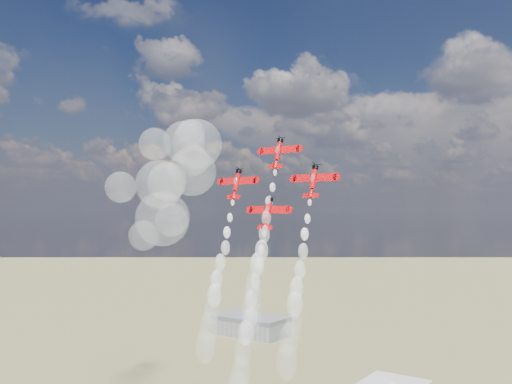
{
  "coord_description": "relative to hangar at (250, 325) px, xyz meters",
  "views": [
    {
      "loc": [
        99.95,
        -128.87,
        86.03
      ],
      "look_at": [
        9.83,
        0.44,
        91.53
      ],
      "focal_mm": 38.0,
      "sensor_mm": 36.0,
      "label": 1
    }
  ],
  "objects": [
    {
      "name": "smoke_trail_lead",
      "position": [
        135.88,
        -188.63,
        59.67
      ],
      "size": [
        5.68,
        15.55,
        41.99
      ],
      "color": "white",
      "rests_on": "plane_lead"
    },
    {
      "name": "smoke_trail_right",
      "position": [
        148.89,
        -191.03,
        50.68
      ],
      "size": [
        5.3,
        15.29,
        42.68
      ],
      "color": "white",
      "rests_on": "plane_right"
    },
    {
      "name": "plane_lead",
      "position": [
        135.83,
        -176.9,
        96.49
      ],
      "size": [
        13.41,
        5.53,
        9.32
      ],
      "rotation": [
        1.27,
        0.0,
        0.0
      ],
      "color": "red",
      "rests_on": "ground"
    },
    {
      "name": "smoke_trail_left",
      "position": [
        122.7,
        -191.14,
        50.72
      ],
      "size": [
        5.32,
        14.93,
        43.03
      ],
      "color": "white",
      "rests_on": "plane_left"
    },
    {
      "name": "plane_right",
      "position": [
        148.86,
        -179.64,
        87.79
      ],
      "size": [
        13.41,
        5.53,
        9.32
      ],
      "rotation": [
        1.27,
        0.0,
        0.0
      ],
      "color": "red",
      "rests_on": "ground"
    },
    {
      "name": "plane_left",
      "position": [
        122.8,
        -179.64,
        87.79
      ],
      "size": [
        13.41,
        5.53,
        9.32
      ],
      "rotation": [
        1.27,
        0.0,
        0.0
      ],
      "color": "red",
      "rests_on": "ground"
    },
    {
      "name": "plane_slot",
      "position": [
        135.83,
        -182.38,
        79.09
      ],
      "size": [
        13.41,
        5.53,
        9.32
      ],
      "rotation": [
        1.27,
        0.0,
        0.0
      ],
      "color": "red",
      "rests_on": "ground"
    },
    {
      "name": "drifted_smoke_cloud",
      "position": [
        73.68,
        -155.55,
        91.51
      ],
      "size": [
        54.44,
        37.55,
        51.47
      ],
      "color": "white",
      "rests_on": "ground"
    },
    {
      "name": "smoke_trail_slot",
      "position": [
        135.8,
        -193.97,
        42.06
      ],
      "size": [
        5.65,
        14.86,
        42.51
      ],
      "color": "white",
      "rests_on": "plane_slot"
    },
    {
      "name": "hangar",
      "position": [
        0.0,
        0.0,
        0.0
      ],
      "size": [
        50.0,
        28.0,
        13.0
      ],
      "color": "gray",
      "rests_on": "ground"
    }
  ]
}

